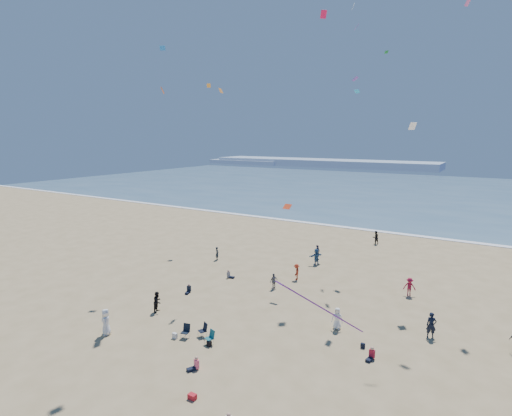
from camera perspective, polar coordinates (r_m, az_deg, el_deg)
The scene contains 13 objects.
ground at distance 25.99m, azimuth -14.27°, elevation -23.12°, with size 220.00×220.00×0.00m, color tan.
ocean at distance 111.87m, azimuth 23.08°, elevation 2.07°, with size 220.00×100.00×0.06m, color #476B84.
surf_line at distance 63.51m, azimuth 16.17°, elevation -3.09°, with size 220.00×1.20×0.08m, color white.
headland_far at distance 200.23m, azimuth 9.24°, elevation 6.41°, with size 110.00×20.00×3.20m, color #7A8EA8.
headland_near at distance 214.40m, azimuth -1.28°, elevation 6.61°, with size 40.00×14.00×2.00m, color #7A8EA8.
standing_flyers at distance 36.49m, azimuth 11.58°, elevation -11.39°, with size 34.89×36.24×1.93m.
seated_group at distance 30.66m, azimuth -2.54°, elevation -16.42°, with size 18.25×18.20×0.84m.
chair_cluster at distance 29.71m, azimuth -8.17°, elevation -17.27°, with size 2.74×1.56×1.00m.
white_tote at distance 30.29m, azimuth -11.53°, elevation -17.44°, with size 0.35×0.20×0.40m, color silver.
black_backpack at distance 28.96m, azimuth -6.71°, elevation -18.69°, with size 0.30×0.22×0.38m, color black.
cooler at distance 24.32m, azimuth -9.10°, elevation -25.06°, with size 0.45×0.30×0.30m, color red.
navy_bag at distance 29.50m, azimuth 15.01°, elevation -18.46°, with size 0.28×0.18×0.34m, color black.
kites_aloft at distance 28.56m, azimuth 19.65°, elevation 10.68°, with size 42.82×42.32×24.34m.
Camera 1 is at (16.01, -14.82, 14.11)m, focal length 28.00 mm.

